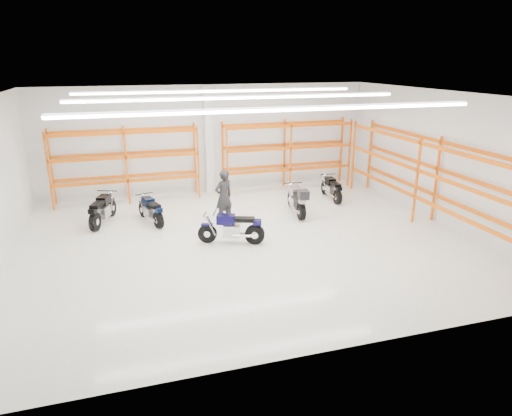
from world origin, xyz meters
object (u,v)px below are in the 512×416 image
object	(u,v)px
motorcycle_back_c	(297,200)
structural_column	(209,140)
motorcycle_main	(234,229)
standing_man	(224,197)
motorcycle_back_a	(102,211)
motorcycle_back_d	(332,189)
motorcycle_back_b	(151,211)

from	to	relation	value
motorcycle_back_c	structural_column	xyz separation A→B (m)	(-2.48, 3.89, 1.70)
motorcycle_main	motorcycle_back_c	bearing A→B (deg)	34.68
motorcycle_main	standing_man	distance (m)	1.99
motorcycle_main	motorcycle_back_a	bearing A→B (deg)	142.67
motorcycle_back_a	motorcycle_back_d	xyz separation A→B (m)	(8.91, 0.34, -0.05)
motorcycle_main	motorcycle_back_d	xyz separation A→B (m)	(4.95, 3.36, -0.03)
motorcycle_back_b	structural_column	distance (m)	4.63
motorcycle_main	motorcycle_back_c	xyz separation A→B (m)	(2.90, 2.01, 0.07)
motorcycle_back_b	motorcycle_main	bearing A→B (deg)	-48.55
motorcycle_back_a	structural_column	world-z (taller)	structural_column
motorcycle_back_c	motorcycle_back_d	world-z (taller)	motorcycle_back_c
motorcycle_back_a	motorcycle_back_d	bearing A→B (deg)	2.20
motorcycle_main	motorcycle_back_b	xyz separation A→B (m)	(-2.32, 2.63, -0.03)
motorcycle_main	structural_column	distance (m)	6.17
motorcycle_back_a	standing_man	world-z (taller)	standing_man
motorcycle_back_c	motorcycle_back_d	xyz separation A→B (m)	(2.05, 1.35, -0.10)
motorcycle_back_d	structural_column	size ratio (longest dim) A/B	0.43
motorcycle_back_a	structural_column	xyz separation A→B (m)	(4.38, 2.88, 1.76)
motorcycle_back_d	motorcycle_back_c	bearing A→B (deg)	-146.58
motorcycle_main	motorcycle_back_b	size ratio (longest dim) A/B	1.06
motorcycle_back_b	structural_column	bearing A→B (deg)	50.04
standing_man	motorcycle_back_d	bearing A→B (deg)	173.97
motorcycle_main	structural_column	world-z (taller)	structural_column
motorcycle_back_a	motorcycle_back_c	bearing A→B (deg)	-8.39
motorcycle_back_a	structural_column	bearing A→B (deg)	33.34
motorcycle_back_c	structural_column	size ratio (longest dim) A/B	0.49
motorcycle_back_d	standing_man	bearing A→B (deg)	-163.47
motorcycle_main	standing_man	xyz separation A→B (m)	(0.12, 1.93, 0.47)
motorcycle_back_b	motorcycle_back_c	size ratio (longest dim) A/B	0.85
motorcycle_main	motorcycle_back_d	distance (m)	5.99
motorcycle_back_d	standing_man	xyz separation A→B (m)	(-4.83, -1.43, 0.50)
structural_column	motorcycle_back_b	bearing A→B (deg)	-129.96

